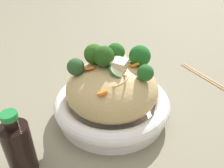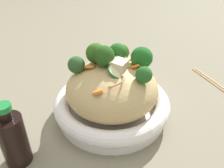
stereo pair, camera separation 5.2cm
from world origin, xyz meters
The scene contains 9 objects.
ground_plane centered at (0.00, 0.00, 0.00)m, with size 3.00×3.00×0.00m, color gray.
serving_bowl centered at (0.00, 0.00, 0.03)m, with size 0.28×0.28×0.06m.
noodle_heap centered at (0.00, 0.00, 0.08)m, with size 0.21×0.21×0.12m.
broccoli_florets centered at (0.02, -0.02, 0.14)m, with size 0.18×0.18×0.08m.
carrot_coins centered at (0.00, -0.02, 0.13)m, with size 0.10×0.17×0.04m.
zucchini_slices centered at (0.00, -0.03, 0.13)m, with size 0.11×0.13×0.05m.
chicken_chunks centered at (0.02, -0.01, 0.14)m, with size 0.11×0.05×0.04m.
soy_sauce_bottle centered at (0.00, 0.23, 0.06)m, with size 0.05×0.05×0.14m.
chopsticks_pair centered at (-0.09, -0.32, 0.00)m, with size 0.23×0.08×0.01m.
Camera 1 is at (-0.31, 0.30, 0.37)m, focal length 36.75 mm.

